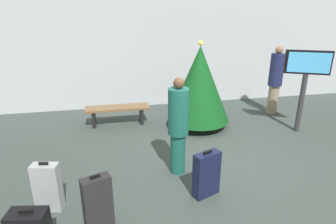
% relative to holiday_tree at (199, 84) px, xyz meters
% --- Properties ---
extents(ground_plane, '(16.00, 16.00, 0.00)m').
position_rel_holiday_tree_xyz_m(ground_plane, '(-0.27, -1.79, -1.11)').
color(ground_plane, '#38423D').
extents(back_wall, '(16.00, 0.20, 3.56)m').
position_rel_holiday_tree_xyz_m(back_wall, '(-0.27, 2.01, 0.67)').
color(back_wall, '#B7BCC1').
rests_on(back_wall, ground_plane).
extents(holiday_tree, '(1.54, 1.54, 2.15)m').
position_rel_holiday_tree_xyz_m(holiday_tree, '(0.00, 0.00, 0.00)').
color(holiday_tree, '#4C3319').
rests_on(holiday_tree, ground_plane).
extents(flight_info_kiosk, '(0.93, 0.50, 1.96)m').
position_rel_holiday_tree_xyz_m(flight_info_kiosk, '(2.30, -0.78, 0.29)').
color(flight_info_kiosk, '#333338').
rests_on(flight_info_kiosk, ground_plane).
extents(waiting_bench, '(1.61, 0.44, 0.48)m').
position_rel_holiday_tree_xyz_m(waiting_bench, '(-1.99, 0.53, -0.74)').
color(waiting_bench, brown).
rests_on(waiting_bench, ground_plane).
extents(traveller_0, '(0.37, 0.37, 1.78)m').
position_rel_holiday_tree_xyz_m(traveller_0, '(-1.00, -2.00, -0.17)').
color(traveller_0, '#19594C').
rests_on(traveller_0, ground_plane).
extents(traveller_1, '(0.51, 0.51, 1.90)m').
position_rel_holiday_tree_xyz_m(traveller_1, '(2.36, 0.51, -0.11)').
color(traveller_1, gray).
rests_on(traveller_1, ground_plane).
extents(suitcase_1, '(0.48, 0.33, 0.79)m').
position_rel_holiday_tree_xyz_m(suitcase_1, '(-0.71, -2.76, -0.73)').
color(suitcase_1, '#141938').
rests_on(suitcase_1, ground_plane).
extents(suitcase_2, '(0.41, 0.26, 0.79)m').
position_rel_holiday_tree_xyz_m(suitcase_2, '(-3.11, -2.63, -0.73)').
color(suitcase_2, '#9EA0A5').
rests_on(suitcase_2, ground_plane).
extents(suitcase_3, '(0.42, 0.30, 0.83)m').
position_rel_holiday_tree_xyz_m(suitcase_3, '(-2.38, -3.16, -0.71)').
color(suitcase_3, '#232326').
rests_on(suitcase_3, ground_plane).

